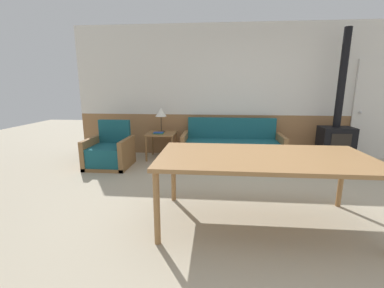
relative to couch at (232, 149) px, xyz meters
name	(u,v)px	position (x,y,z in m)	size (l,w,h in m)	color
ground_plane	(266,211)	(0.29, -2.12, -0.25)	(16.00, 16.00, 0.00)	#B2A58C
wall_back	(246,92)	(0.29, 0.51, 1.10)	(7.20, 0.06, 2.70)	#996B42
couch	(232,149)	(0.00, 0.00, 0.00)	(1.96, 0.76, 0.83)	olive
armchair	(110,153)	(-2.28, -0.55, 0.00)	(0.76, 0.75, 0.83)	olive
side_table	(162,137)	(-1.43, 0.07, 0.20)	(0.58, 0.58, 0.54)	olive
table_lamp	(161,113)	(-1.45, 0.17, 0.67)	(0.23, 0.23, 0.50)	#4C3823
book_stack	(158,133)	(-1.46, -0.04, 0.30)	(0.21, 0.15, 0.03)	#2D7F3D
dining_table	(264,161)	(0.17, -2.38, 0.45)	(2.19, 1.09, 0.76)	#9E7042
wood_stove	(336,132)	(1.97, 0.04, 0.35)	(0.59, 0.43, 2.49)	black
entry_door	(376,111)	(2.87, 0.46, 0.74)	(0.90, 0.09, 1.98)	silver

